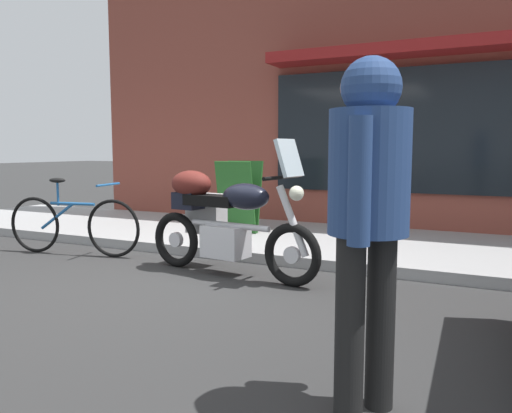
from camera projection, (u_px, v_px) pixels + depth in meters
ground_plane at (172, 283)px, 4.94m from camera, size 80.00×80.00×0.00m
touring_motorcycle at (221, 217)px, 5.26m from camera, size 2.05×0.84×1.38m
parked_bicycle at (73, 224)px, 6.22m from camera, size 1.77×0.51×0.94m
pedestrian_walking at (368, 193)px, 2.40m from camera, size 0.41×0.56×1.70m
sandwich_board_sign at (239, 197)px, 7.16m from camera, size 0.55×0.42×1.00m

